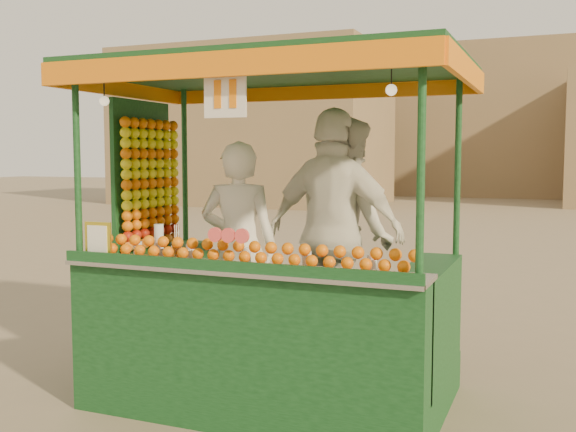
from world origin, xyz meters
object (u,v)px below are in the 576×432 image
at_px(vendor_left, 239,247).
at_px(juice_cart, 260,295).
at_px(vendor_right, 334,233).
at_px(vendor_middle, 346,233).

bearing_deg(vendor_left, juice_cart, 126.81).
relative_size(juice_cart, vendor_right, 1.44).
height_order(vendor_left, vendor_middle, vendor_middle).
xyz_separation_m(juice_cart, vendor_middle, (0.44, 0.70, 0.41)).
relative_size(vendor_left, vendor_middle, 0.89).
relative_size(juice_cart, vendor_left, 1.67).
xyz_separation_m(vendor_left, vendor_right, (0.73, 0.19, 0.13)).
bearing_deg(vendor_middle, juice_cart, 106.94).
xyz_separation_m(juice_cart, vendor_left, (-0.30, 0.24, 0.31)).
bearing_deg(juice_cart, vendor_left, 140.57).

